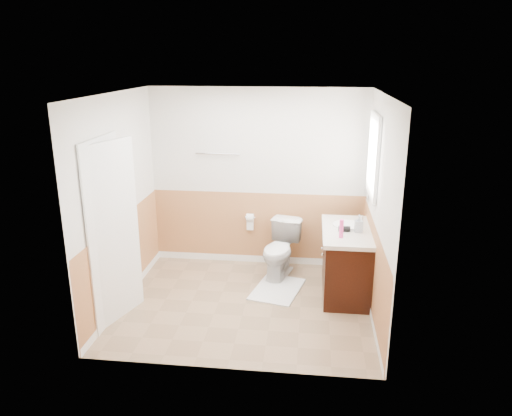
# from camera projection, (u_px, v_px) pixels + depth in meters

# --- Properties ---
(floor) EXTENTS (3.00, 3.00, 0.00)m
(floor) POSITION_uv_depth(u_px,v_px,m) (245.00, 304.00, 5.93)
(floor) COLOR #8C7051
(floor) RESTS_ON ground
(ceiling) EXTENTS (3.00, 3.00, 0.00)m
(ceiling) POSITION_uv_depth(u_px,v_px,m) (244.00, 94.00, 5.19)
(ceiling) COLOR white
(ceiling) RESTS_ON floor
(wall_back) EXTENTS (3.00, 0.00, 3.00)m
(wall_back) POSITION_uv_depth(u_px,v_px,m) (258.00, 179.00, 6.80)
(wall_back) COLOR silver
(wall_back) RESTS_ON floor
(wall_front) EXTENTS (3.00, 0.00, 3.00)m
(wall_front) POSITION_uv_depth(u_px,v_px,m) (225.00, 248.00, 4.33)
(wall_front) COLOR silver
(wall_front) RESTS_ON floor
(wall_left) EXTENTS (0.00, 3.00, 3.00)m
(wall_left) POSITION_uv_depth(u_px,v_px,m) (119.00, 201.00, 5.73)
(wall_left) COLOR silver
(wall_left) RESTS_ON floor
(wall_right) EXTENTS (0.00, 3.00, 3.00)m
(wall_right) POSITION_uv_depth(u_px,v_px,m) (379.00, 210.00, 5.40)
(wall_right) COLOR silver
(wall_right) RESTS_ON floor
(wainscot_back) EXTENTS (3.00, 0.00, 3.00)m
(wainscot_back) POSITION_uv_depth(u_px,v_px,m) (257.00, 230.00, 7.01)
(wainscot_back) COLOR #BD7A4B
(wainscot_back) RESTS_ON floor
(wainscot_front) EXTENTS (3.00, 0.00, 3.00)m
(wainscot_front) POSITION_uv_depth(u_px,v_px,m) (226.00, 322.00, 4.56)
(wainscot_front) COLOR #BD7A4B
(wainscot_front) RESTS_ON floor
(wainscot_left) EXTENTS (0.00, 2.60, 2.60)m
(wainscot_left) POSITION_uv_depth(u_px,v_px,m) (125.00, 260.00, 5.95)
(wainscot_left) COLOR #BD7A4B
(wainscot_left) RESTS_ON floor
(wainscot_right) EXTENTS (0.00, 2.60, 2.60)m
(wainscot_right) POSITION_uv_depth(u_px,v_px,m) (373.00, 272.00, 5.62)
(wainscot_right) COLOR #BD7A4B
(wainscot_right) RESTS_ON floor
(toilet) EXTENTS (0.58, 0.82, 0.75)m
(toilet) POSITION_uv_depth(u_px,v_px,m) (280.00, 250.00, 6.59)
(toilet) COLOR white
(toilet) RESTS_ON floor
(bath_mat) EXTENTS (0.72, 0.91, 0.02)m
(bath_mat) POSITION_uv_depth(u_px,v_px,m) (277.00, 289.00, 6.29)
(bath_mat) COLOR white
(bath_mat) RESTS_ON floor
(vanity_cabinet) EXTENTS (0.55, 1.10, 0.80)m
(vanity_cabinet) POSITION_uv_depth(u_px,v_px,m) (346.00, 263.00, 6.11)
(vanity_cabinet) COLOR black
(vanity_cabinet) RESTS_ON floor
(vanity_knob_left) EXTENTS (0.03, 0.03, 0.03)m
(vanity_knob_left) POSITION_uv_depth(u_px,v_px,m) (322.00, 254.00, 6.00)
(vanity_knob_left) COLOR #B8B9BF
(vanity_knob_left) RESTS_ON vanity_cabinet
(vanity_knob_right) EXTENTS (0.03, 0.03, 0.03)m
(vanity_knob_right) POSITION_uv_depth(u_px,v_px,m) (322.00, 248.00, 6.19)
(vanity_knob_right) COLOR silver
(vanity_knob_right) RESTS_ON vanity_cabinet
(countertop) EXTENTS (0.60, 1.15, 0.05)m
(countertop) POSITION_uv_depth(u_px,v_px,m) (347.00, 232.00, 5.98)
(countertop) COLOR silver
(countertop) RESTS_ON vanity_cabinet
(sink_basin) EXTENTS (0.36, 0.36, 0.02)m
(sink_basin) POSITION_uv_depth(u_px,v_px,m) (347.00, 225.00, 6.11)
(sink_basin) COLOR white
(sink_basin) RESTS_ON countertop
(faucet) EXTENTS (0.02, 0.02, 0.14)m
(faucet) POSITION_uv_depth(u_px,v_px,m) (362.00, 221.00, 6.08)
(faucet) COLOR white
(faucet) RESTS_ON countertop
(lotion_bottle) EXTENTS (0.05, 0.05, 0.22)m
(lotion_bottle) POSITION_uv_depth(u_px,v_px,m) (341.00, 229.00, 5.68)
(lotion_bottle) COLOR #ED3D93
(lotion_bottle) RESTS_ON countertop
(soap_dispenser) EXTENTS (0.10, 0.10, 0.21)m
(soap_dispenser) POSITION_uv_depth(u_px,v_px,m) (359.00, 224.00, 5.87)
(soap_dispenser) COLOR #9DA6B1
(soap_dispenser) RESTS_ON countertop
(hair_dryer_body) EXTENTS (0.14, 0.07, 0.07)m
(hair_dryer_body) POSITION_uv_depth(u_px,v_px,m) (344.00, 229.00, 5.90)
(hair_dryer_body) COLOR black
(hair_dryer_body) RESTS_ON countertop
(hair_dryer_handle) EXTENTS (0.03, 0.03, 0.07)m
(hair_dryer_handle) POSITION_uv_depth(u_px,v_px,m) (342.00, 231.00, 5.90)
(hair_dryer_handle) COLOR black
(hair_dryer_handle) RESTS_ON countertop
(mirror_panel) EXTENTS (0.02, 0.35, 0.90)m
(mirror_panel) POSITION_uv_depth(u_px,v_px,m) (368.00, 163.00, 6.35)
(mirror_panel) COLOR silver
(mirror_panel) RESTS_ON wall_right
(window_frame) EXTENTS (0.04, 0.80, 1.00)m
(window_frame) POSITION_uv_depth(u_px,v_px,m) (373.00, 156.00, 5.81)
(window_frame) COLOR white
(window_frame) RESTS_ON wall_right
(window_glass) EXTENTS (0.01, 0.70, 0.90)m
(window_glass) POSITION_uv_depth(u_px,v_px,m) (375.00, 156.00, 5.81)
(window_glass) COLOR white
(window_glass) RESTS_ON wall_right
(door) EXTENTS (0.29, 0.78, 2.04)m
(door) POSITION_uv_depth(u_px,v_px,m) (113.00, 233.00, 5.36)
(door) COLOR white
(door) RESTS_ON wall_left
(door_frame) EXTENTS (0.02, 0.92, 2.10)m
(door_frame) POSITION_uv_depth(u_px,v_px,m) (107.00, 232.00, 5.37)
(door_frame) COLOR white
(door_frame) RESTS_ON wall_left
(door_knob) EXTENTS (0.06, 0.06, 0.06)m
(door_knob) POSITION_uv_depth(u_px,v_px,m) (130.00, 229.00, 5.69)
(door_knob) COLOR silver
(door_knob) RESTS_ON door
(towel_bar) EXTENTS (0.62, 0.02, 0.02)m
(towel_bar) POSITION_uv_depth(u_px,v_px,m) (218.00, 154.00, 6.70)
(towel_bar) COLOR silver
(towel_bar) RESTS_ON wall_back
(tp_holder_bar) EXTENTS (0.14, 0.02, 0.02)m
(tp_holder_bar) POSITION_uv_depth(u_px,v_px,m) (250.00, 217.00, 6.90)
(tp_holder_bar) COLOR silver
(tp_holder_bar) RESTS_ON wall_back
(tp_roll) EXTENTS (0.10, 0.11, 0.11)m
(tp_roll) POSITION_uv_depth(u_px,v_px,m) (250.00, 217.00, 6.90)
(tp_roll) COLOR white
(tp_roll) RESTS_ON tp_holder_bar
(tp_sheet) EXTENTS (0.10, 0.01, 0.16)m
(tp_sheet) POSITION_uv_depth(u_px,v_px,m) (250.00, 225.00, 6.94)
(tp_sheet) COLOR white
(tp_sheet) RESTS_ON tp_roll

